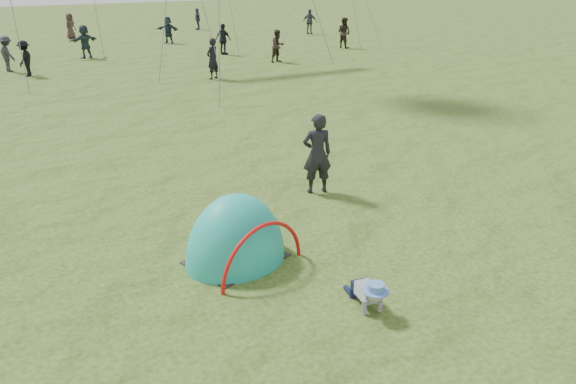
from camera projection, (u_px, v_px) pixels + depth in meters
ground at (396, 281)px, 9.20m from camera, size 140.00×140.00×0.00m
crawling_toddler at (369, 292)px, 8.40m from camera, size 0.61×0.79×0.55m
popup_tent at (236, 259)px, 9.88m from camera, size 2.26×2.04×2.44m
standing_adult at (317, 154)px, 12.44m from camera, size 0.76×0.60×1.82m
crowd_person_1 at (344, 33)px, 33.78m from camera, size 0.93×1.05×1.79m
crowd_person_2 at (223, 39)px, 31.35m from camera, size 0.86×1.06×1.69m
crowd_person_3 at (25, 59)px, 25.40m from camera, size 1.00×1.19×1.60m
crowd_person_5 at (85, 42)px, 30.22m from camera, size 1.70×1.06×1.75m
crowd_person_6 at (213, 59)px, 24.77m from camera, size 0.77×0.68×1.77m
crowd_person_7 at (278, 46)px, 29.01m from camera, size 0.92×0.79×1.65m
crowd_person_8 at (198, 19)px, 42.98m from camera, size 0.41×0.94×1.59m
crowd_person_9 at (7, 54)px, 26.50m from camera, size 0.96×1.22×1.65m
crowd_person_10 at (70, 26)px, 37.84m from camera, size 0.96×0.94×1.67m
crowd_person_11 at (168, 30)px, 35.74m from camera, size 1.43×1.43×1.65m
crowd_person_14 at (310, 22)px, 40.29m from camera, size 1.01×1.03×1.73m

